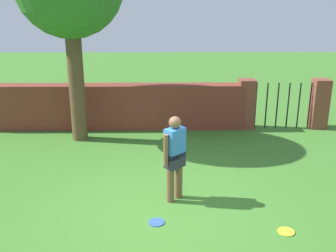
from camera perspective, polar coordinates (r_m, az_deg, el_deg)
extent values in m
plane|color=#3D7528|center=(7.26, -0.65, -11.96)|extent=(40.00, 40.00, 0.00)
cube|color=brown|center=(11.38, -8.29, 2.74)|extent=(7.49, 0.50, 1.27)
cylinder|color=brown|center=(10.43, -12.94, 6.47)|extent=(0.39, 0.39, 3.19)
cylinder|color=brown|center=(7.50, 1.53, -7.22)|extent=(0.14, 0.14, 0.85)
cylinder|color=brown|center=(7.36, 0.34, -7.74)|extent=(0.14, 0.14, 0.85)
cube|color=#2D2D38|center=(7.28, 0.95, -4.82)|extent=(0.41, 0.41, 0.28)
cube|color=#3372BF|center=(7.15, 0.97, -2.43)|extent=(0.41, 0.41, 0.55)
sphere|color=brown|center=(7.03, 0.98, 0.51)|extent=(0.22, 0.22, 0.22)
cylinder|color=brown|center=(7.33, 2.19, -2.53)|extent=(0.09, 0.09, 0.58)
cylinder|color=brown|center=(7.03, -0.32, -3.46)|extent=(0.09, 0.09, 0.58)
cube|color=brown|center=(11.50, 11.06, 3.10)|extent=(0.44, 0.44, 1.40)
cube|color=brown|center=(12.10, 20.72, 2.99)|extent=(0.44, 0.44, 1.40)
cylinder|color=black|center=(11.58, 12.35, 2.85)|extent=(0.04, 0.04, 1.30)
cylinder|color=black|center=(11.65, 13.82, 2.84)|extent=(0.04, 0.04, 1.30)
cylinder|color=black|center=(11.73, 15.27, 2.83)|extent=(0.04, 0.04, 1.30)
cylinder|color=black|center=(11.82, 16.70, 2.81)|extent=(0.04, 0.04, 1.30)
cylinder|color=black|center=(11.91, 18.11, 2.80)|extent=(0.04, 0.04, 1.30)
cylinder|color=black|center=(12.01, 19.49, 2.78)|extent=(0.04, 0.04, 1.30)
cylinder|color=yellow|center=(6.95, 16.45, -14.21)|extent=(0.27, 0.27, 0.02)
cylinder|color=blue|center=(6.92, -1.66, -13.53)|extent=(0.27, 0.27, 0.02)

